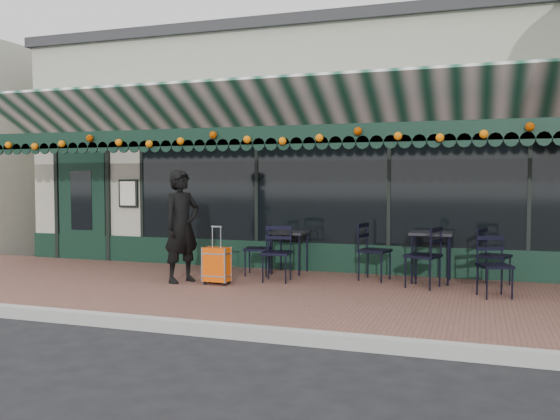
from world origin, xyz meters
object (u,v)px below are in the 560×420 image
(chair_b_left, at_px, (258,250))
(chair_b_front, at_px, (277,254))
(chair_a_left, at_px, (423,257))
(chair_b_right, at_px, (375,251))
(chair_a_right, at_px, (494,257))
(cafe_table_b, at_px, (290,236))
(woman, at_px, (182,226))
(cafe_table_a, at_px, (432,237))
(suitcase, at_px, (217,265))
(chair_a_front, at_px, (495,266))

(chair_b_left, distance_m, chair_b_front, 0.73)
(chair_a_left, distance_m, chair_b_right, 0.90)
(chair_a_right, xyz_separation_m, chair_b_front, (-3.27, -0.74, 0.00))
(cafe_table_b, relative_size, chair_b_right, 0.77)
(woman, distance_m, cafe_table_a, 3.95)
(chair_a_left, height_order, chair_a_right, chair_a_left)
(chair_a_right, bearing_deg, suitcase, 127.74)
(chair_a_front, relative_size, chair_b_left, 0.98)
(chair_a_right, relative_size, chair_b_front, 0.99)
(suitcase, xyz_separation_m, chair_a_left, (3.04, 0.77, 0.17))
(woman, distance_m, chair_a_left, 3.75)
(cafe_table_b, bearing_deg, woman, -133.05)
(woman, height_order, chair_a_right, woman)
(suitcase, height_order, chair_b_left, suitcase)
(chair_a_left, height_order, chair_b_front, chair_a_left)
(suitcase, height_order, chair_a_right, suitcase)
(chair_b_left, bearing_deg, chair_b_front, 35.87)
(woman, height_order, chair_a_front, woman)
(woman, height_order, suitcase, woman)
(woman, xyz_separation_m, cafe_table_b, (1.33, 1.42, -0.24))
(chair_b_front, bearing_deg, chair_a_right, 6.54)
(suitcase, xyz_separation_m, chair_a_right, (4.06, 1.29, 0.14))
(chair_a_right, bearing_deg, chair_a_front, -160.57)
(cafe_table_b, height_order, chair_a_left, chair_a_left)
(cafe_table_a, bearing_deg, suitcase, -157.44)
(suitcase, height_order, chair_b_front, suitcase)
(suitcase, distance_m, cafe_table_a, 3.41)
(cafe_table_a, relative_size, chair_a_front, 0.94)
(suitcase, distance_m, chair_b_left, 1.10)
(chair_a_front, bearing_deg, suitcase, 163.75)
(woman, bearing_deg, chair_b_right, -43.78)
(suitcase, distance_m, chair_a_left, 3.14)
(suitcase, distance_m, cafe_table_b, 1.65)
(chair_b_front, bearing_deg, suitcase, -151.79)
(chair_b_right, bearing_deg, cafe_table_a, -69.94)
(suitcase, relative_size, cafe_table_b, 1.24)
(cafe_table_a, bearing_deg, chair_a_front, -46.13)
(cafe_table_a, distance_m, chair_b_front, 2.46)
(suitcase, bearing_deg, chair_a_right, 20.64)
(cafe_table_a, relative_size, chair_b_left, 0.92)
(chair_a_left, distance_m, chair_a_right, 1.14)
(chair_a_left, relative_size, chair_b_left, 1.08)
(cafe_table_b, distance_m, chair_a_right, 3.35)
(suitcase, bearing_deg, chair_a_left, 17.19)
(cafe_table_b, bearing_deg, chair_b_left, -138.69)
(woman, xyz_separation_m, chair_b_right, (2.86, 1.15, -0.42))
(chair_a_right, xyz_separation_m, chair_b_right, (-1.82, -0.11, 0.02))
(chair_a_left, bearing_deg, suitcase, -58.20)
(chair_a_front, xyz_separation_m, chair_b_left, (-3.78, 0.72, 0.01))
(chair_a_left, bearing_deg, chair_a_right, 134.74)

